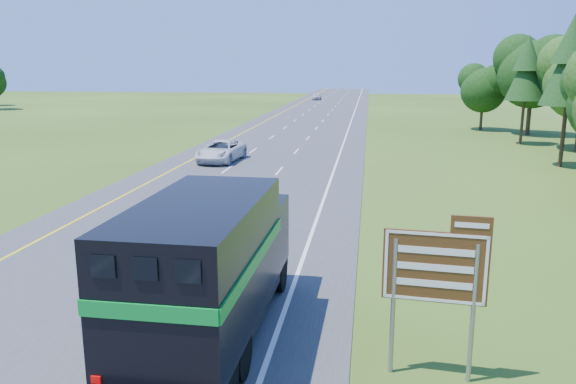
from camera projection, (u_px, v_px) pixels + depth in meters
name	position (u px, v px, depth m)	size (l,w,h in m)	color
road	(280.00, 146.00, 49.99)	(15.00, 260.00, 0.04)	#38383A
lane_markings	(280.00, 146.00, 49.99)	(11.15, 260.00, 0.01)	yellow
horse_truck	(210.00, 265.00, 14.18)	(2.90, 8.78, 3.86)	black
white_suv	(221.00, 151.00, 41.85)	(2.58, 5.60, 1.56)	silver
far_car	(317.00, 96.00, 117.99)	(1.67, 4.16, 1.42)	#BBBBC2
exit_sign	(437.00, 274.00, 12.41)	(2.29, 0.28, 3.88)	gray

